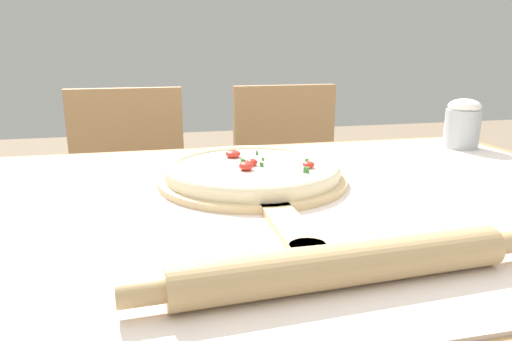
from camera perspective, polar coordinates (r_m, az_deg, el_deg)
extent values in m
cube|color=#A87F51|center=(0.77, 3.19, -4.77)|extent=(1.31, 0.89, 0.03)
cylinder|color=#A87F51|center=(1.50, 21.81, -11.82)|extent=(0.06, 0.06, 0.75)
cube|color=silver|center=(0.76, 3.21, -3.53)|extent=(1.23, 0.81, 0.00)
cylinder|color=#D6B784|center=(0.85, -0.45, -1.05)|extent=(0.35, 0.35, 0.01)
cube|color=#D6B784|center=(0.63, 4.10, -6.79)|extent=(0.04, 0.17, 0.01)
cylinder|color=#D6B784|center=(0.56, 6.63, -9.91)|extent=(0.05, 0.05, 0.01)
cylinder|color=beige|center=(0.84, -0.45, -0.14)|extent=(0.32, 0.32, 0.02)
torus|color=beige|center=(0.84, -0.45, 0.39)|extent=(0.32, 0.32, 0.02)
cylinder|color=white|center=(0.84, -0.45, 0.49)|extent=(0.28, 0.28, 0.00)
ellipsoid|color=red|center=(0.90, -2.90, 2.10)|extent=(0.03, 0.03, 0.01)
ellipsoid|color=red|center=(0.83, 6.60, 0.74)|extent=(0.02, 0.02, 0.01)
ellipsoid|color=red|center=(0.81, -1.24, 0.57)|extent=(0.03, 0.03, 0.02)
ellipsoid|color=red|center=(0.84, -0.55, 1.05)|extent=(0.02, 0.02, 0.01)
cube|color=#387533|center=(0.85, -1.63, 1.12)|extent=(0.01, 0.01, 0.01)
cube|color=#387533|center=(0.93, -0.01, 2.21)|extent=(0.01, 0.01, 0.01)
cube|color=#387533|center=(0.88, 0.93, 1.44)|extent=(0.01, 0.01, 0.01)
cube|color=#387533|center=(0.87, 6.37, 1.28)|extent=(0.01, 0.01, 0.01)
cube|color=#387533|center=(0.83, 0.71, 0.75)|extent=(0.01, 0.01, 0.01)
cube|color=#387533|center=(0.80, 6.31, 0.09)|extent=(0.01, 0.01, 0.01)
cylinder|color=tan|center=(0.49, 11.03, -11.49)|extent=(0.37, 0.06, 0.05)
cylinder|color=tan|center=(0.45, -14.17, -14.59)|extent=(0.05, 0.03, 0.03)
cylinder|color=tan|center=(0.61, 28.84, -7.89)|extent=(0.05, 0.03, 0.03)
cube|color=tan|center=(1.53, -15.26, -7.74)|extent=(0.41, 0.41, 0.02)
cube|color=tan|center=(1.64, -15.69, 2.20)|extent=(0.38, 0.04, 0.44)
cylinder|color=tan|center=(1.51, -21.15, -18.37)|extent=(0.04, 0.04, 0.43)
cylinder|color=tan|center=(1.50, -8.32, -17.76)|extent=(0.04, 0.04, 0.43)
cylinder|color=tan|center=(1.79, -19.90, -12.79)|extent=(0.04, 0.04, 0.43)
cylinder|color=tan|center=(1.77, -9.35, -12.23)|extent=(0.04, 0.04, 0.43)
cube|color=tan|center=(1.60, 5.39, -6.24)|extent=(0.41, 0.41, 0.02)
cube|color=tan|center=(1.70, 3.56, 3.20)|extent=(0.38, 0.04, 0.44)
cylinder|color=tan|center=(1.52, 1.31, -16.95)|extent=(0.04, 0.04, 0.43)
cylinder|color=tan|center=(1.63, 12.65, -15.11)|extent=(0.04, 0.04, 0.43)
cylinder|color=tan|center=(1.79, -1.45, -11.68)|extent=(0.04, 0.04, 0.43)
cylinder|color=tan|center=(1.88, 8.27, -10.50)|extent=(0.04, 0.04, 0.43)
cylinder|color=#B2B7BC|center=(1.24, 24.34, 4.78)|extent=(0.08, 0.08, 0.09)
ellipsoid|color=white|center=(1.24, 24.62, 7.29)|extent=(0.08, 0.08, 0.04)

